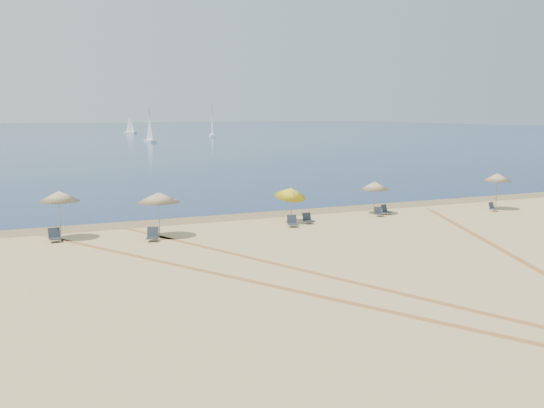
# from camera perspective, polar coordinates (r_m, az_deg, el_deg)

# --- Properties ---
(ground) EXTENTS (160.00, 160.00, 0.00)m
(ground) POSITION_cam_1_polar(r_m,az_deg,el_deg) (21.85, 22.79, -10.28)
(ground) COLOR tan
(ground) RESTS_ON ground
(ocean) EXTENTS (500.00, 500.00, 0.00)m
(ocean) POSITION_cam_1_polar(r_m,az_deg,el_deg) (239.45, -21.00, 6.11)
(ocean) COLOR #0C2151
(ocean) RESTS_ON ground
(wet_sand) EXTENTS (500.00, 500.00, 0.00)m
(wet_sand) POSITION_cam_1_polar(r_m,az_deg,el_deg) (41.45, -2.30, -1.05)
(wet_sand) COLOR olive
(wet_sand) RESTS_ON ground
(umbrella_1) EXTENTS (2.13, 2.14, 2.66)m
(umbrella_1) POSITION_cam_1_polar(r_m,az_deg,el_deg) (35.30, -18.68, 0.68)
(umbrella_1) COLOR gray
(umbrella_1) RESTS_ON ground
(umbrella_2) EXTENTS (2.31, 2.31, 2.52)m
(umbrella_2) POSITION_cam_1_polar(r_m,az_deg,el_deg) (34.58, -10.20, 0.60)
(umbrella_2) COLOR gray
(umbrella_2) RESTS_ON ground
(umbrella_3) EXTENTS (1.97, 2.05, 2.40)m
(umbrella_3) POSITION_cam_1_polar(r_m,az_deg,el_deg) (38.52, 1.68, 1.07)
(umbrella_3) COLOR gray
(umbrella_3) RESTS_ON ground
(umbrella_4) EXTENTS (1.99, 1.99, 2.24)m
(umbrella_4) POSITION_cam_1_polar(r_m,az_deg,el_deg) (42.47, 9.25, 1.66)
(umbrella_4) COLOR gray
(umbrella_4) RESTS_ON ground
(umbrella_5) EXTENTS (1.95, 1.95, 2.61)m
(umbrella_5) POSITION_cam_1_polar(r_m,az_deg,el_deg) (46.50, 19.68, 2.30)
(umbrella_5) COLOR gray
(umbrella_5) RESTS_ON ground
(chair_2) EXTENTS (0.64, 0.74, 0.72)m
(chair_2) POSITION_cam_1_polar(r_m,az_deg,el_deg) (34.94, -19.03, -2.73)
(chair_2) COLOR #1D242E
(chair_2) RESTS_ON ground
(chair_3) EXTENTS (0.80, 0.86, 0.72)m
(chair_3) POSITION_cam_1_polar(r_m,az_deg,el_deg) (33.84, -10.73, -2.77)
(chair_3) COLOR #1D242E
(chair_3) RESTS_ON ground
(chair_4) EXTENTS (0.72, 0.79, 0.69)m
(chair_4) POSITION_cam_1_polar(r_m,az_deg,el_deg) (37.36, 1.85, -1.61)
(chair_4) COLOR #1D242E
(chair_4) RESTS_ON ground
(chair_5) EXTENTS (0.55, 0.64, 0.65)m
(chair_5) POSITION_cam_1_polar(r_m,az_deg,el_deg) (38.49, 3.24, -1.35)
(chair_5) COLOR #1D242E
(chair_5) RESTS_ON ground
(chair_6) EXTENTS (0.57, 0.64, 0.60)m
(chair_6) POSITION_cam_1_polar(r_m,az_deg,el_deg) (41.74, 9.63, -0.74)
(chair_6) COLOR #1D242E
(chair_6) RESTS_ON ground
(chair_7) EXTENTS (0.74, 0.79, 0.65)m
(chair_7) POSITION_cam_1_polar(r_m,az_deg,el_deg) (42.57, 10.25, -0.54)
(chair_7) COLOR #1D242E
(chair_7) RESTS_ON ground
(chair_8) EXTENTS (0.61, 0.68, 0.60)m
(chair_8) POSITION_cam_1_polar(r_m,az_deg,el_deg) (45.90, 19.33, -0.27)
(chair_8) COLOR #1D242E
(chair_8) RESTS_ON ground
(sailboat_0) EXTENTS (3.42, 4.94, 7.34)m
(sailboat_0) POSITION_cam_1_polar(r_m,az_deg,el_deg) (209.92, -12.69, 6.84)
(sailboat_0) COLOR white
(sailboat_0) RESTS_ON ocean
(sailboat_2) EXTENTS (1.77, 5.24, 7.66)m
(sailboat_2) POSITION_cam_1_polar(r_m,az_deg,el_deg) (146.94, -10.99, 6.40)
(sailboat_2) COLOR white
(sailboat_2) RESTS_ON ocean
(sailboat_3) EXTENTS (2.75, 6.00, 8.66)m
(sailboat_3) POSITION_cam_1_polar(r_m,az_deg,el_deg) (175.72, -5.42, 6.89)
(sailboat_3) COLOR white
(sailboat_3) RESTS_ON ocean
(tire_tracks) EXTENTS (51.39, 39.79, 0.00)m
(tire_tracks) POSITION_cam_1_polar(r_m,az_deg,el_deg) (28.43, 6.73, -5.44)
(tire_tracks) COLOR tan
(tire_tracks) RESTS_ON ground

